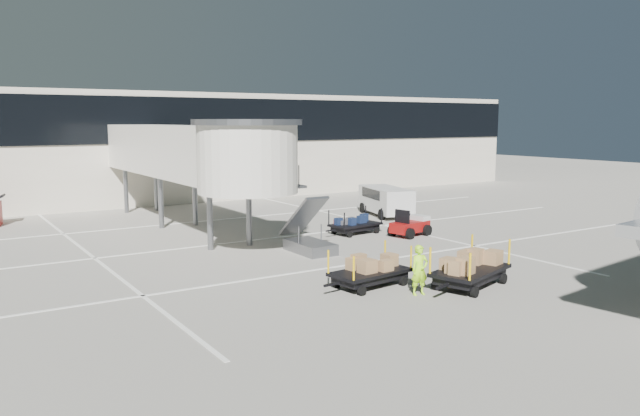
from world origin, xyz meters
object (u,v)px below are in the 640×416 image
Objects in this scene: baggage_tug at (411,226)px; ground_worker at (420,270)px; minivan at (385,199)px; box_cart_far at (371,272)px; suitcase_cart at (356,225)px; box_cart_near at (471,270)px.

ground_worker is at bearing -140.00° from baggage_tug.
box_cart_far is at bearing -115.07° from minivan.
box_cart_far is at bearing -129.43° from suitcase_cart.
minivan is at bearing 65.65° from ground_worker.
suitcase_cart is at bearing 50.24° from box_cart_far.
suitcase_cart is 0.69× the size of minivan.
box_cart_far is at bearing 129.22° from box_cart_near.
suitcase_cart is at bearing 58.25° from box_cart_near.
box_cart_near reaches higher than suitcase_cart.
box_cart_near is 3.63m from box_cart_far.
baggage_tug is 7.19m from minivan.
baggage_tug is 0.47× the size of minivan.
suitcase_cart is (-2.07, 2.00, -0.06)m from baggage_tug.
minivan is at bearing 44.25° from box_cart_near.
box_cart_near is 17.30m from minivan.
suitcase_cart is 11.24m from box_cart_near.
ground_worker reaches higher than baggage_tug.
ground_worker is (-5.01, -10.67, 0.41)m from suitcase_cart.
baggage_tug is 11.21m from ground_worker.
box_cart_near is at bearing 4.69° from ground_worker.
baggage_tug is at bearing -102.64° from minivan.
suitcase_cart is at bearing 75.24° from ground_worker.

